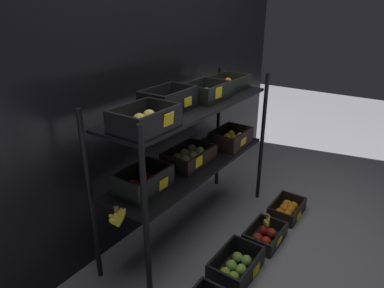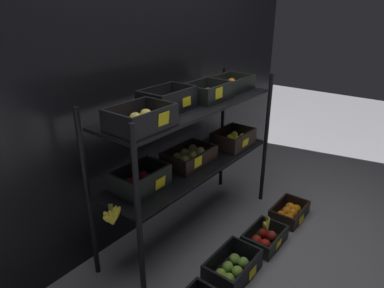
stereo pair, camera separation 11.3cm
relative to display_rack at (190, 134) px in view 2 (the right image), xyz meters
name	(u,v)px [view 2 (the right image)]	position (x,y,z in m)	size (l,w,h in m)	color
ground_plane	(192,229)	(0.02, 0.00, -0.79)	(10.00, 10.00, 0.00)	gray
storefront_wall	(147,98)	(0.02, 0.42, 0.18)	(3.85, 0.12, 1.94)	black
display_rack	(190,134)	(0.00, 0.00, 0.00)	(1.58, 0.46, 1.13)	black
crate_ground_apple_green	(232,268)	(-0.19, -0.49, -0.74)	(0.37, 0.24, 0.14)	black
crate_ground_apple_red	(265,238)	(0.21, -0.52, -0.75)	(0.33, 0.23, 0.11)	black
crate_ground_right_orange	(289,213)	(0.63, -0.53, -0.75)	(0.34, 0.23, 0.11)	black
banana_bunch_loose	(266,225)	(0.21, -0.52, -0.63)	(0.12, 0.04, 0.13)	brown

